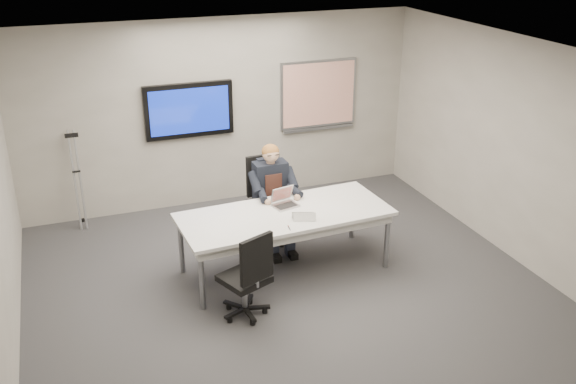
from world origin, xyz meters
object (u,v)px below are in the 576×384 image
object	(u,v)px
office_chair_near	(247,291)
seated_person	(275,209)
conference_table	(285,219)
office_chair_far	(269,215)
laptop	(284,201)

from	to	relation	value
office_chair_near	seated_person	distance (m)	1.66
office_chair_near	conference_table	bearing A→B (deg)	-154.71
office_chair_far	laptop	size ratio (longest dim) A/B	3.33
laptop	office_chair_far	bearing A→B (deg)	75.64
office_chair_near	laptop	world-z (taller)	office_chair_near
seated_person	laptop	world-z (taller)	seated_person
office_chair_near	laptop	bearing A→B (deg)	-150.67
conference_table	office_chair_far	distance (m)	0.93
seated_person	office_chair_near	bearing A→B (deg)	-121.06
laptop	seated_person	bearing A→B (deg)	74.63
office_chair_far	seated_person	distance (m)	0.34
office_chair_far	office_chair_near	distance (m)	1.87
conference_table	office_chair_near	bearing A→B (deg)	-135.16
conference_table	seated_person	bearing A→B (deg)	78.85
office_chair_far	office_chair_near	world-z (taller)	office_chair_far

